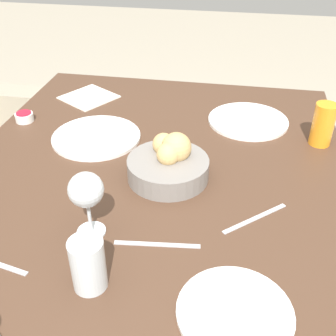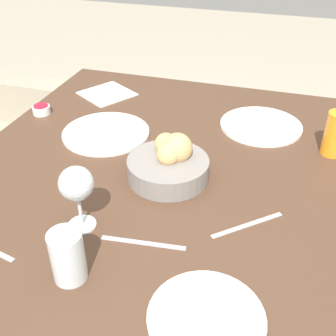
# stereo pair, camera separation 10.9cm
# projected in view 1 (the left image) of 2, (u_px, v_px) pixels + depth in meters

# --- Properties ---
(dining_table) EXTENTS (1.35, 1.05, 0.77)m
(dining_table) POSITION_uv_depth(u_px,v_px,m) (149.00, 208.00, 1.15)
(dining_table) COLOR #4C3323
(dining_table) RESTS_ON ground_plane
(bread_basket) EXTENTS (0.21, 0.21, 0.12)m
(bread_basket) POSITION_uv_depth(u_px,v_px,m) (169.00, 163.00, 1.09)
(bread_basket) COLOR gray
(bread_basket) RESTS_ON dining_table
(plate_near_left) EXTENTS (0.21, 0.21, 0.01)m
(plate_near_left) POSITION_uv_depth(u_px,v_px,m) (235.00, 312.00, 0.75)
(plate_near_left) COLOR white
(plate_near_left) RESTS_ON dining_table
(plate_near_right) EXTENTS (0.26, 0.26, 0.01)m
(plate_near_right) POSITION_uv_depth(u_px,v_px,m) (248.00, 121.00, 1.36)
(plate_near_right) COLOR white
(plate_near_right) RESTS_ON dining_table
(plate_far_center) EXTENTS (0.27, 0.27, 0.01)m
(plate_far_center) POSITION_uv_depth(u_px,v_px,m) (96.00, 137.00, 1.28)
(plate_far_center) COLOR white
(plate_far_center) RESTS_ON dining_table
(juice_glass) EXTENTS (0.06, 0.06, 0.13)m
(juice_glass) POSITION_uv_depth(u_px,v_px,m) (323.00, 124.00, 1.22)
(juice_glass) COLOR orange
(juice_glass) RESTS_ON dining_table
(water_tumbler) EXTENTS (0.07, 0.07, 0.11)m
(water_tumbler) POSITION_uv_depth(u_px,v_px,m) (88.00, 264.00, 0.78)
(water_tumbler) COLOR silver
(water_tumbler) RESTS_ON dining_table
(wine_glass) EXTENTS (0.08, 0.08, 0.16)m
(wine_glass) POSITION_uv_depth(u_px,v_px,m) (86.00, 192.00, 0.87)
(wine_glass) COLOR silver
(wine_glass) RESTS_ON dining_table
(jam_bowl_berry) EXTENTS (0.06, 0.06, 0.03)m
(jam_bowl_berry) POSITION_uv_depth(u_px,v_px,m) (24.00, 117.00, 1.36)
(jam_bowl_berry) COLOR white
(jam_bowl_berry) RESTS_ON dining_table
(fork_silver) EXTENTS (0.13, 0.15, 0.00)m
(fork_silver) POSITION_uv_depth(u_px,v_px,m) (255.00, 218.00, 0.97)
(fork_silver) COLOR #B7B7BC
(fork_silver) RESTS_ON dining_table
(knife_silver) EXTENTS (0.03, 0.19, 0.00)m
(knife_silver) POSITION_uv_depth(u_px,v_px,m) (157.00, 244.00, 0.90)
(knife_silver) COLOR #B7B7BC
(knife_silver) RESTS_ON dining_table
(napkin) EXTENTS (0.23, 0.23, 0.00)m
(napkin) POSITION_uv_depth(u_px,v_px,m) (89.00, 97.00, 1.52)
(napkin) COLOR silver
(napkin) RESTS_ON dining_table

